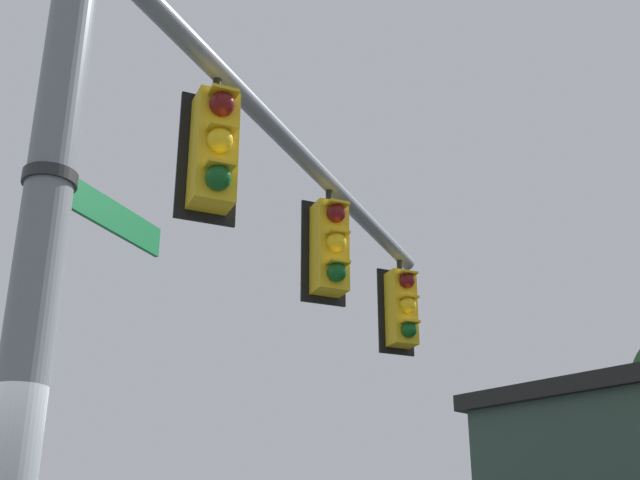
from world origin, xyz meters
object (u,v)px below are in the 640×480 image
traffic_light_mid_outer (402,308)px  street_name_sign (81,197)px  traffic_light_mid_inner (330,247)px  traffic_light_nearest_pole (214,148)px

traffic_light_mid_outer → street_name_sign: (4.90, 4.47, -1.12)m
traffic_light_mid_inner → street_name_sign: (3.03, 2.75, -1.12)m
traffic_light_mid_inner → street_name_sign: size_ratio=1.27×
traffic_light_nearest_pole → traffic_light_mid_inner: same height
traffic_light_mid_outer → street_name_sign: size_ratio=1.27×
traffic_light_mid_outer → street_name_sign: bearing=42.4°
street_name_sign → traffic_light_mid_inner: bearing=-137.7°
traffic_light_nearest_pole → traffic_light_mid_outer: bearing=-137.5°
street_name_sign → traffic_light_mid_outer: bearing=-137.6°
traffic_light_mid_inner → street_name_sign: traffic_light_mid_inner is taller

